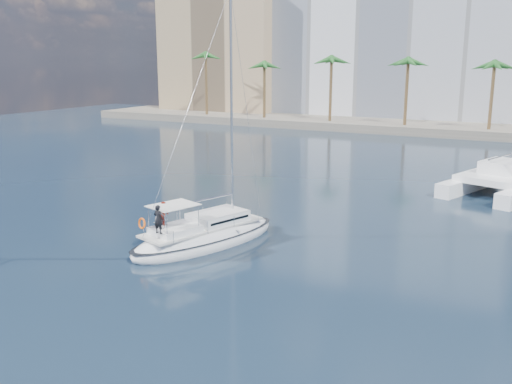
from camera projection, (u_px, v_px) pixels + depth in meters
The scene contains 9 objects.
ground at pixel (248, 264), 29.33m from camera, with size 160.00×160.00×0.00m, color black.
quay at pixel (452, 128), 81.66m from camera, with size 120.00×14.00×1.20m, color gray.
building_modern at pixel (396, 36), 94.41m from camera, with size 42.00×16.00×28.00m, color white.
building_tan_left at pixel (228, 55), 105.36m from camera, with size 22.00×14.00×22.00m, color tan.
palm_left at pixel (233, 59), 91.55m from camera, with size 3.60×3.60×12.30m.
palm_centre at pixel (453, 59), 76.02m from camera, with size 3.60×3.60×12.30m.
main_sloop at pixel (205, 236), 32.33m from camera, with size 6.03×10.39×14.71m.
catamaran at pixel (504, 178), 44.83m from camera, with size 9.06×12.71×16.82m.
seagull at pixel (231, 230), 32.38m from camera, with size 1.24×0.53×0.23m.
Camera 1 is at (13.37, -24.29, 10.28)m, focal length 40.00 mm.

